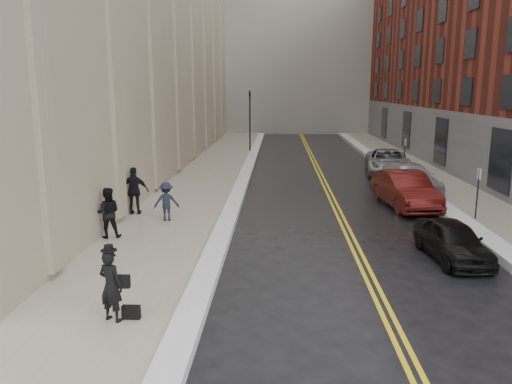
# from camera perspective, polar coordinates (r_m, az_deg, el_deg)

# --- Properties ---
(ground) EXTENTS (160.00, 160.00, 0.00)m
(ground) POSITION_cam_1_polar(r_m,az_deg,el_deg) (13.26, 3.17, -12.14)
(ground) COLOR black
(ground) RESTS_ON ground
(sidewalk_left) EXTENTS (4.00, 64.00, 0.15)m
(sidewalk_left) POSITION_cam_1_polar(r_m,az_deg,el_deg) (28.95, -6.05, 1.15)
(sidewalk_left) COLOR gray
(sidewalk_left) RESTS_ON ground
(sidewalk_right) EXTENTS (3.00, 64.00, 0.15)m
(sidewalk_right) POSITION_cam_1_polar(r_m,az_deg,el_deg) (30.05, 20.32, 0.87)
(sidewalk_right) COLOR gray
(sidewalk_right) RESTS_ON ground
(lane_stripe_a) EXTENTS (0.12, 64.00, 0.01)m
(lane_stripe_a) POSITION_cam_1_polar(r_m,az_deg,el_deg) (28.75, 7.64, 0.89)
(lane_stripe_a) COLOR gold
(lane_stripe_a) RESTS_ON ground
(lane_stripe_b) EXTENTS (0.12, 64.00, 0.01)m
(lane_stripe_b) POSITION_cam_1_polar(r_m,az_deg,el_deg) (28.77, 8.12, 0.89)
(lane_stripe_b) COLOR gold
(lane_stripe_b) RESTS_ON ground
(snow_ridge_left) EXTENTS (0.70, 60.80, 0.26)m
(snow_ridge_left) POSITION_cam_1_polar(r_m,az_deg,el_deg) (28.68, -1.50, 1.23)
(snow_ridge_left) COLOR silver
(snow_ridge_left) RESTS_ON ground
(snow_ridge_right) EXTENTS (0.85, 60.80, 0.30)m
(snow_ridge_right) POSITION_cam_1_polar(r_m,az_deg,el_deg) (29.53, 16.91, 1.06)
(snow_ridge_right) COLOR silver
(snow_ridge_right) RESTS_ON ground
(traffic_signal) EXTENTS (0.18, 0.15, 5.20)m
(traffic_signal) POSITION_cam_1_polar(r_m,az_deg,el_deg) (42.26, -0.71, 8.65)
(traffic_signal) COLOR black
(traffic_signal) RESTS_ON ground
(parking_sign_near) EXTENTS (0.06, 0.35, 2.23)m
(parking_sign_near) POSITION_cam_1_polar(r_m,az_deg,el_deg) (22.05, 24.01, 0.24)
(parking_sign_near) COLOR black
(parking_sign_near) RESTS_ON ground
(parking_sign_far) EXTENTS (0.06, 0.35, 2.23)m
(parking_sign_far) POSITION_cam_1_polar(r_m,az_deg,el_deg) (33.36, 16.63, 4.36)
(parking_sign_far) COLOR black
(parking_sign_far) RESTS_ON ground
(car_black) EXTENTS (1.83, 3.84, 1.27)m
(car_black) POSITION_cam_1_polar(r_m,az_deg,el_deg) (17.10, 21.53, -5.16)
(car_black) COLOR black
(car_black) RESTS_ON ground
(car_maroon) EXTENTS (2.32, 5.16, 1.64)m
(car_maroon) POSITION_cam_1_polar(r_m,az_deg,el_deg) (23.83, 16.68, 0.25)
(car_maroon) COLOR #480F0C
(car_maroon) RESTS_ON ground
(car_silver_near) EXTENTS (2.65, 5.29, 1.48)m
(car_silver_near) POSITION_cam_1_polar(r_m,az_deg,el_deg) (27.56, 17.22, 1.55)
(car_silver_near) COLOR #B7BAC0
(car_silver_near) RESTS_ON ground
(car_silver_far) EXTENTS (3.32, 5.92, 1.56)m
(car_silver_far) POSITION_cam_1_polar(r_m,az_deg,el_deg) (32.94, 14.82, 3.36)
(car_silver_far) COLOR #93979B
(car_silver_far) RESTS_ON ground
(pedestrian_main) EXTENTS (0.72, 0.61, 1.68)m
(pedestrian_main) POSITION_cam_1_polar(r_m,az_deg,el_deg) (11.93, -16.25, -10.27)
(pedestrian_main) COLOR black
(pedestrian_main) RESTS_ON sidewalk_left
(pedestrian_a) EXTENTS (1.01, 0.87, 1.81)m
(pedestrian_a) POSITION_cam_1_polar(r_m,az_deg,el_deg) (18.42, -16.58, -2.28)
(pedestrian_a) COLOR black
(pedestrian_a) RESTS_ON sidewalk_left
(pedestrian_b) EXTENTS (1.09, 0.73, 1.57)m
(pedestrian_b) POSITION_cam_1_polar(r_m,az_deg,el_deg) (20.27, -10.20, -1.07)
(pedestrian_b) COLOR black
(pedestrian_b) RESTS_ON sidewalk_left
(pedestrian_c) EXTENTS (1.20, 0.56, 2.00)m
(pedestrian_c) POSITION_cam_1_polar(r_m,az_deg,el_deg) (21.56, -13.70, 0.13)
(pedestrian_c) COLOR black
(pedestrian_c) RESTS_ON sidewalk_left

